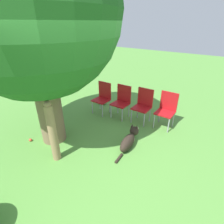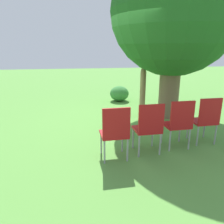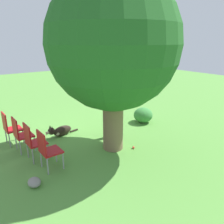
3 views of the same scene
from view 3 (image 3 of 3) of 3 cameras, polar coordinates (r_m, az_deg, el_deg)
name	(u,v)px [view 3 (image 3 of 3)]	position (r m, az deg, el deg)	size (l,w,h in m)	color
ground_plane	(90,134)	(6.79, -5.75, -5.79)	(30.00, 30.00, 0.00)	#56933D
oak_tree	(113,45)	(5.29, 0.31, 17.06)	(3.14, 3.14, 4.24)	#7A6047
dog	(60,131)	(6.76, -13.44, -4.83)	(1.08, 0.32, 0.41)	#2D231C
fence_post	(112,116)	(6.36, -0.13, -1.09)	(0.16, 0.16, 1.28)	#937551
red_chair_0	(10,127)	(6.56, -25.17, -3.48)	(0.43, 0.45, 0.93)	#B21419
red_chair_1	(20,133)	(6.02, -22.84, -5.03)	(0.43, 0.45, 0.93)	#B21419
red_chair_2	(33,140)	(5.50, -20.03, -6.88)	(0.43, 0.45, 0.93)	#B21419
red_chair_3	(47,148)	(5.00, -16.63, -9.09)	(0.43, 0.45, 0.93)	#B21419
tennis_ball	(133,147)	(5.92, 5.63, -9.20)	(0.07, 0.07, 0.07)	#E54C33
garden_rock	(34,182)	(4.79, -19.64, -16.89)	(0.25, 0.31, 0.16)	gray
low_shrub	(143,115)	(7.72, 8.13, -0.79)	(0.66, 0.66, 0.53)	#3D843D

